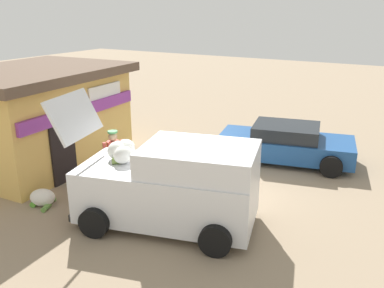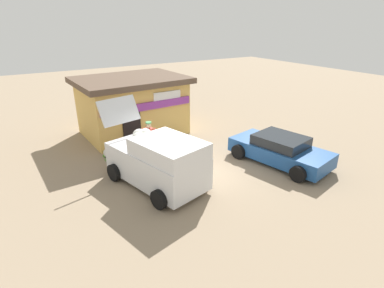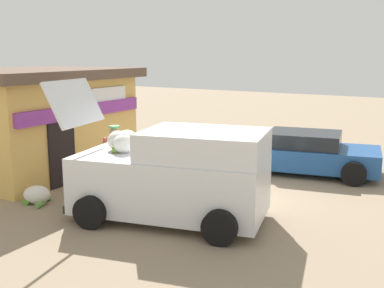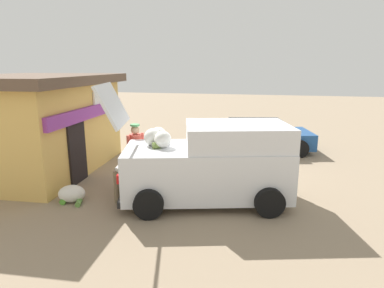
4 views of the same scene
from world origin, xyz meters
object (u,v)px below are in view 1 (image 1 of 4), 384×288
vendor_standing (114,158)px  unloaded_banana_pile (43,198)px  customer_bending (90,183)px  paint_bucket (131,155)px  storefront_bar (37,115)px  parked_sedan (285,143)px  delivery_van (172,184)px

vendor_standing → unloaded_banana_pile: 2.03m
customer_bending → paint_bucket: 3.77m
storefront_bar → unloaded_banana_pile: 3.52m
parked_sedan → paint_bucket: parked_sedan is taller
unloaded_banana_pile → paint_bucket: 3.70m
storefront_bar → customer_bending: bearing=-115.5°
storefront_bar → paint_bucket: storefront_bar is taller
customer_bending → paint_bucket: bearing=23.3°
customer_bending → storefront_bar: bearing=64.5°
unloaded_banana_pile → customer_bending: bearing=-78.3°
storefront_bar → delivery_van: (-1.27, -5.79, -0.56)m
storefront_bar → customer_bending: size_ratio=4.41×
delivery_van → customer_bending: delivery_van is taller
delivery_van → customer_bending: (-0.57, 1.95, -0.17)m
storefront_bar → unloaded_banana_pile: storefront_bar is taller
storefront_bar → vendor_standing: (-0.64, -3.59, -0.54)m
unloaded_banana_pile → delivery_van: bearing=-75.6°
storefront_bar → vendor_standing: 3.68m
customer_bending → vendor_standing: bearing=11.9°
delivery_van → vendor_standing: bearing=74.1°
delivery_van → unloaded_banana_pile: (-0.86, 3.33, -0.78)m
vendor_standing → customer_bending: (-1.20, -0.25, -0.20)m
delivery_van → customer_bending: 2.04m
parked_sedan → customer_bending: 6.52m
parked_sedan → customer_bending: bearing=153.6°
vendor_standing → customer_bending: size_ratio=1.35×
customer_bending → delivery_van: bearing=-73.7°
customer_bending → paint_bucket: customer_bending is taller
delivery_van → paint_bucket: (2.84, 3.42, -0.82)m
delivery_van → parked_sedan: size_ratio=1.05×
storefront_bar → delivery_van: 5.95m
parked_sedan → delivery_van: bearing=169.8°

